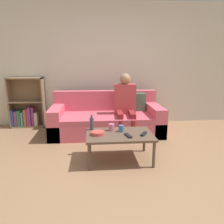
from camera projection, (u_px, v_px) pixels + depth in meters
ground_plane at (122, 171)px, 2.80m from camera, size 22.00×22.00×0.00m
wall_back at (108, 65)px, 4.74m from camera, size 12.00×0.06×2.60m
couch at (107, 120)px, 4.26m from camera, size 2.09×0.97×0.78m
bookshelf at (27, 108)px, 4.65m from camera, size 0.71×0.28×1.04m
coffee_table at (120, 136)px, 3.04m from camera, size 0.92×0.62×0.39m
person_adult at (125, 101)px, 4.12m from camera, size 0.42×0.68×1.15m
cup_near at (111, 127)px, 3.16m from camera, size 0.08×0.08×0.10m
cup_far at (121, 128)px, 3.11m from camera, size 0.08×0.08×0.09m
tv_remote_0 at (128, 136)px, 2.92m from camera, size 0.09×0.18×0.02m
tv_remote_1 at (144, 134)px, 2.99m from camera, size 0.13×0.17×0.02m
snack_bowl at (98, 133)px, 2.99m from camera, size 0.19×0.19×0.05m
bottle at (92, 123)px, 3.19m from camera, size 0.06×0.06×0.22m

